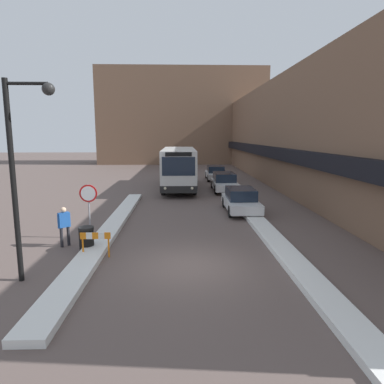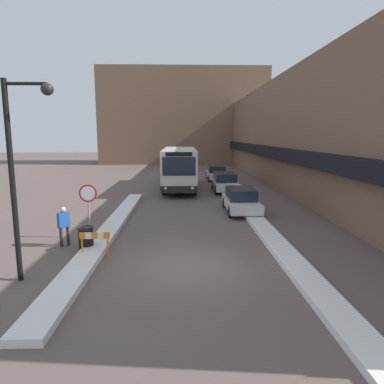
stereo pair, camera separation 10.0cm
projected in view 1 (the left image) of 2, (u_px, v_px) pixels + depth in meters
ground_plane at (190, 266)px, 11.74m from camera, size 160.00×160.00×0.00m
building_row_right at (281, 134)px, 34.97m from camera, size 5.50×60.00×9.19m
building_backdrop_far at (182, 117)px, 54.98m from camera, size 26.00×8.00×14.62m
snow_bank_left at (110, 229)px, 15.97m from camera, size 0.90×17.90×0.21m
snow_bank_right at (274, 240)px, 14.32m from camera, size 0.90×20.54×0.21m
city_bus at (179, 167)px, 28.56m from camera, size 2.64×10.26×3.34m
parked_car_front at (241, 200)px, 19.96m from camera, size 1.79×4.26×1.39m
parked_car_middle at (224, 182)px, 27.46m from camera, size 1.87×4.71×1.47m
parked_car_back at (215, 173)px, 34.41m from camera, size 1.82×4.50×1.41m
stop_sign at (89, 199)px, 14.67m from camera, size 0.76×0.08×2.36m
street_lamp at (22, 159)px, 9.98m from camera, size 1.46×0.36×6.03m
pedestrian at (64, 223)px, 13.70m from camera, size 0.46×0.43×1.61m
trash_bin at (86, 239)px, 13.23m from camera, size 0.59×0.59×0.95m
construction_barricade at (95, 240)px, 12.48m from camera, size 1.10×0.06×0.94m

